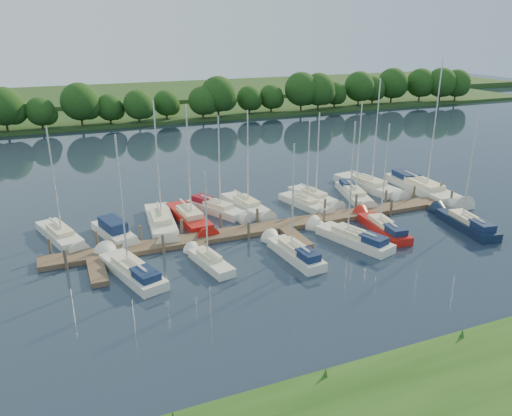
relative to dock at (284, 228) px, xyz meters
name	(u,v)px	position (x,y,z in m)	size (l,w,h in m)	color
ground	(326,265)	(0.00, -7.31, -0.20)	(260.00, 260.00, 0.00)	#192333
near_bank	(498,403)	(0.00, -23.31, 0.05)	(90.00, 10.00, 0.50)	#1F4313
dock	(284,228)	(0.00, 0.00, 0.00)	(40.00, 6.00, 0.40)	brown
mooring_pilings	(279,220)	(0.00, 1.13, 0.40)	(38.24, 2.84, 2.00)	#473D33
far_shore	(142,111)	(0.00, 67.69, 0.10)	(180.00, 30.00, 0.60)	#1F4119
distant_hill	(124,95)	(0.00, 92.69, 0.50)	(220.00, 40.00, 1.40)	#314C21
treeline	(146,101)	(-1.50, 54.47, 3.92)	(147.67, 10.17, 8.30)	#38281C
sailboat_n_0	(61,236)	(-18.12, 5.39, 0.07)	(3.73, 7.77, 9.89)	silver
motorboat	(115,233)	(-13.90, 4.12, 0.18)	(3.23, 6.50, 1.93)	silver
sailboat_n_2	(162,224)	(-9.72, 5.02, 0.07)	(2.89, 9.21, 11.58)	silver
sailboat_n_3	(190,220)	(-7.09, 4.96, 0.08)	(2.63, 8.74, 11.19)	#AE1510
sailboat_n_4	(217,210)	(-4.03, 6.40, 0.13)	(4.60, 7.32, 9.75)	silver
sailboat_n_5	(247,207)	(-1.08, 6.22, 0.08)	(2.82, 7.93, 10.08)	silver
sailboat_n_6	(305,204)	(4.53, 4.71, 0.07)	(2.89, 6.99, 8.86)	silver
sailboat_n_7	(314,198)	(6.36, 6.12, 0.07)	(2.77, 7.40, 9.34)	silver
sailboat_n_8	(354,195)	(10.61, 5.32, 0.11)	(3.54, 8.16, 10.20)	silver
sailboat_n_9	(370,187)	(13.67, 6.96, 0.08)	(3.75, 9.82, 12.34)	silver
sailboat_n_10	(424,189)	(18.47, 3.92, 0.13)	(3.19, 11.58, 14.54)	silver
sailboat_s_0	(131,270)	(-13.75, -3.17, 0.12)	(3.97, 8.31, 10.53)	silver
sailboat_s_1	(210,262)	(-8.08, -3.98, 0.08)	(2.32, 5.83, 7.60)	silver
sailboat_s_2	(294,254)	(-1.62, -5.18, 0.13)	(2.25, 7.19, 9.31)	silver
sailboat_s_3	(352,238)	(4.07, -4.38, 0.13)	(3.96, 8.09, 10.39)	silver
sailboat_s_4	(382,228)	(7.82, -3.45, 0.13)	(2.49, 7.64, 9.76)	#AE1510
sailboat_s_5	(465,224)	(15.11, -5.54, 0.14)	(2.84, 8.06, 10.34)	#101D35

